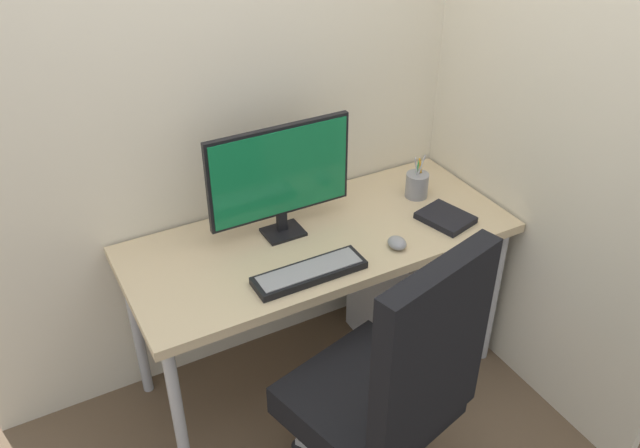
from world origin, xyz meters
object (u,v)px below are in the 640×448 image
monitor (280,175)px  notebook (446,218)px  office_chair (390,388)px  keyboard (310,272)px  mouse (397,243)px  filing_cabinet (415,289)px  pen_holder (417,185)px

monitor → notebook: 0.69m
office_chair → keyboard: size_ratio=2.75×
keyboard → mouse: (0.37, -0.00, 0.01)m
filing_cabinet → monitor: bearing=169.3°
office_chair → keyboard: bearing=96.6°
filing_cabinet → monitor: size_ratio=1.07×
mouse → pen_holder: bearing=48.2°
monitor → keyboard: size_ratio=1.37×
mouse → notebook: bearing=16.7°
notebook → monitor: bearing=144.1°
mouse → notebook: size_ratio=0.41×
filing_cabinet → keyboard: keyboard is taller
office_chair → monitor: bearing=91.2°
monitor → office_chair: bearing=-88.8°
keyboard → mouse: mouse is taller
office_chair → keyboard: office_chair is taller
filing_cabinet → monitor: monitor is taller
office_chair → mouse: size_ratio=13.88×
filing_cabinet → notebook: size_ratio=3.07×
filing_cabinet → keyboard: (-0.62, -0.18, 0.45)m
keyboard → pen_holder: pen_holder is taller
filing_cabinet → notebook: (0.02, -0.13, 0.44)m
office_chair → pen_holder: bearing=50.2°
notebook → pen_holder: bearing=72.9°
office_chair → monitor: (-0.02, 0.74, 0.42)m
filing_cabinet → office_chair: bearing=-132.3°
filing_cabinet → pen_holder: (0.03, 0.09, 0.48)m
mouse → pen_holder: (0.28, 0.27, 0.03)m
monitor → filing_cabinet: bearing=-10.7°
notebook → keyboard: bearing=170.6°
monitor → pen_holder: (0.61, -0.02, -0.20)m
monitor → pen_holder: bearing=-2.2°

